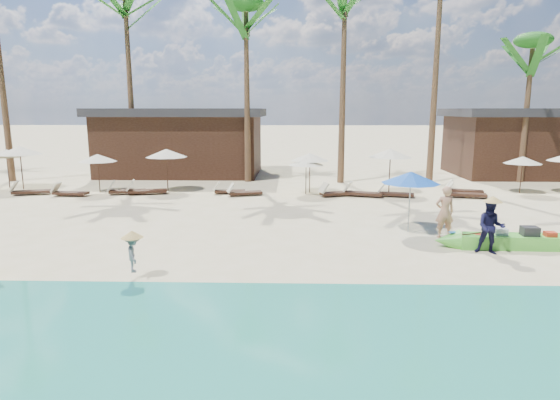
{
  "coord_description": "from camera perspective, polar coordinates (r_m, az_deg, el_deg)",
  "views": [
    {
      "loc": [
        -0.69,
        -13.39,
        4.2
      ],
      "look_at": [
        -1.11,
        2.0,
        1.23
      ],
      "focal_mm": 30.0,
      "sensor_mm": 36.0,
      "label": 1
    }
  ],
  "objects": [
    {
      "name": "resort_parasol_7",
      "position": [
        24.51,
        13.32,
        5.59
      ],
      "size": [
        2.21,
        2.21,
        2.28
      ],
      "color": "#3D2419",
      "rests_on": "ground"
    },
    {
      "name": "pavilion_west",
      "position": [
        31.81,
        -11.83,
        7.05
      ],
      "size": [
        10.8,
        6.6,
        4.3
      ],
      "color": "#3D2419",
      "rests_on": "ground"
    },
    {
      "name": "lounger_4_left",
      "position": [
        24.61,
        -16.17,
        1.17
      ],
      "size": [
        2.07,
        1.05,
        0.67
      ],
      "rotation": [
        0.0,
        0.0,
        0.23
      ],
      "color": "#3D2419",
      "rests_on": "ground"
    },
    {
      "name": "wet_sand_strip",
      "position": [
        9.41,
        5.81,
        -15.65
      ],
      "size": [
        240.0,
        4.5,
        0.01
      ],
      "primitive_type": "cube",
      "color": "tan",
      "rests_on": "ground"
    },
    {
      "name": "resort_parasol_4",
      "position": [
        25.2,
        -13.7,
        5.57
      ],
      "size": [
        2.15,
        2.15,
        2.21
      ],
      "color": "#3D2419",
      "rests_on": "ground"
    },
    {
      "name": "green_canoe",
      "position": [
        16.19,
        26.67,
        -4.47
      ],
      "size": [
        5.43,
        0.83,
        0.69
      ],
      "rotation": [
        0.0,
        0.0,
        -0.04
      ],
      "color": "#58CE3E",
      "rests_on": "ground"
    },
    {
      "name": "vendor_green",
      "position": [
        15.12,
        24.29,
        -3.02
      ],
      "size": [
        0.96,
        0.85,
        1.63
      ],
      "primitive_type": "imported",
      "rotation": [
        0.0,
        0.0,
        -0.35
      ],
      "color": "#121233",
      "rests_on": "ground"
    },
    {
      "name": "lounger_6_right",
      "position": [
        23.4,
        9.84,
        0.94
      ],
      "size": [
        2.01,
        1.12,
        0.65
      ],
      "rotation": [
        0.0,
        0.0,
        -0.29
      ],
      "color": "#3D2419",
      "rests_on": "ground"
    },
    {
      "name": "resort_parasol_2",
      "position": [
        28.56,
        -29.16,
        5.3
      ],
      "size": [
        2.26,
        2.26,
        2.32
      ],
      "color": "#3D2419",
      "rests_on": "ground"
    },
    {
      "name": "lounger_3_right",
      "position": [
        24.94,
        -18.43,
        1.14
      ],
      "size": [
        1.94,
        1.0,
        0.63
      ],
      "rotation": [
        0.0,
        0.0,
        0.25
      ],
      "color": "#3D2419",
      "rests_on": "ground"
    },
    {
      "name": "ground",
      "position": [
        14.05,
        4.33,
        -6.52
      ],
      "size": [
        240.0,
        240.0,
        0.0
      ],
      "primitive_type": "plane",
      "color": "beige",
      "rests_on": "ground"
    },
    {
      "name": "palm_6",
      "position": [
        31.15,
        28.32,
        14.9
      ],
      "size": [
        2.08,
        2.08,
        8.51
      ],
      "color": "brown",
      "rests_on": "ground"
    },
    {
      "name": "lounger_3_left",
      "position": [
        25.47,
        -24.41,
        0.89
      ],
      "size": [
        1.82,
        0.68,
        0.6
      ],
      "rotation": [
        0.0,
        0.0,
        -0.08
      ],
      "color": "#3D2419",
      "rests_on": "ground"
    },
    {
      "name": "lounger_5_left",
      "position": [
        23.33,
        -4.56,
        0.99
      ],
      "size": [
        1.81,
        0.99,
        0.59
      ],
      "rotation": [
        0.0,
        0.0,
        0.28
      ],
      "color": "#3D2419",
      "rests_on": "ground"
    },
    {
      "name": "tourist",
      "position": [
        16.47,
        19.43,
        -1.38
      ],
      "size": [
        0.66,
        0.46,
        1.75
      ],
      "primitive_type": "imported",
      "rotation": [
        0.0,
        0.0,
        3.21
      ],
      "color": "tan",
      "rests_on": "ground"
    },
    {
      "name": "pavilion_east",
      "position": [
        34.26,
        27.12,
        6.36
      ],
      "size": [
        8.8,
        6.6,
        4.3
      ],
      "color": "#3D2419",
      "rests_on": "ground"
    },
    {
      "name": "resort_parasol_6",
      "position": [
        24.06,
        3.66,
        5.26
      ],
      "size": [
        1.99,
        1.99,
        2.05
      ],
      "color": "#3D2419",
      "rests_on": "ground"
    },
    {
      "name": "resort_parasol_1",
      "position": [
        29.54,
        -30.41,
        4.95
      ],
      "size": [
        2.05,
        2.05,
        2.11
      ],
      "color": "#3D2419",
      "rests_on": "ground"
    },
    {
      "name": "lounger_7_right",
      "position": [
        25.53,
        21.29,
        1.16
      ],
      "size": [
        1.94,
        1.08,
        0.63
      ],
      "rotation": [
        0.0,
        0.0,
        -0.29
      ],
      "color": "#3D2419",
      "rests_on": "ground"
    },
    {
      "name": "vendor_yellow",
      "position": [
        12.38,
        -17.47,
        -6.26
      ],
      "size": [
        0.56,
        0.7,
        0.95
      ],
      "primitive_type": "imported",
      "rotation": [
        0.0,
        0.0,
        1.96
      ],
      "color": "gray",
      "rests_on": "ground"
    },
    {
      "name": "lounger_4_right",
      "position": [
        23.97,
        -6.41,
        1.19
      ],
      "size": [
        1.66,
        0.65,
        0.55
      ],
      "rotation": [
        0.0,
        0.0,
        0.09
      ],
      "color": "#3D2419",
      "rests_on": "ground"
    },
    {
      "name": "resort_parasol_3",
      "position": [
        25.8,
        -21.35,
        4.8
      ],
      "size": [
        1.93,
        1.93,
        1.99
      ],
      "color": "#3D2419",
      "rests_on": "ground"
    },
    {
      "name": "blue_umbrella",
      "position": [
        16.64,
        15.65,
        2.66
      ],
      "size": [
        1.99,
        1.99,
        2.14
      ],
      "color": "#99999E",
      "rests_on": "ground"
    },
    {
      "name": "lounger_2_left",
      "position": [
        26.7,
        -28.31,
        1.0
      ],
      "size": [
        1.95,
        1.09,
        0.63
      ],
      "rotation": [
        0.0,
        0.0,
        0.29
      ],
      "color": "#3D2419",
      "rests_on": "ground"
    },
    {
      "name": "lounger_6_left",
      "position": [
        23.26,
        6.78,
        0.95
      ],
      "size": [
        1.95,
        1.18,
        0.63
      ],
      "rotation": [
        0.0,
        0.0,
        0.35
      ],
      "color": "#3D2419",
      "rests_on": "ground"
    },
    {
      "name": "palm_3",
      "position": [
        28.14,
        -4.15,
        19.82
      ],
      "size": [
        2.08,
        2.08,
        10.52
      ],
      "color": "brown",
      "rests_on": "ground"
    },
    {
      "name": "palm_4",
      "position": [
        28.05,
        7.89,
        21.59
      ],
      "size": [
        2.08,
        2.08,
        11.7
      ],
      "color": "brown",
      "rests_on": "ground"
    },
    {
      "name": "palm_2",
      "position": [
        30.5,
        -18.23,
        19.78
      ],
      "size": [
        2.08,
        2.08,
        11.33
      ],
      "color": "brown",
      "rests_on": "ground"
    },
    {
      "name": "lounger_8_left",
      "position": [
        24.47,
        21.45,
        0.78
      ],
      "size": [
        2.02,
        1.01,
        0.66
      ],
      "rotation": [
        0.0,
        0.0,
        -0.23
      ],
      "color": "#3D2419",
      "rests_on": "ground"
    },
    {
      "name": "lounger_7_left",
      "position": [
        23.64,
        13.71,
        0.84
      ],
      "size": [
        1.82,
        0.93,
        0.59
      ],
      "rotation": [
        0.0,
        0.0,
        -0.24
      ],
      "color": "#3D2419",
      "rests_on": "ground"
    },
    {
      "name": "resort_parasol_5",
      "position": [
        23.57,
        3.21,
        4.66
      ],
      "size": [
        1.77,
        1.77,
        1.82
      ],
      "color": "#3D2419",
      "rests_on": "ground"
    },
    {
      "name": "resort_parasol_8",
      "position": [
        26.83,
        27.48,
        4.34
      ],
      "size": [
        1.84,
        1.84,
        1.89
      ],
      "color": "#3D2419",
      "rests_on": "ground"
    }
  ]
}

